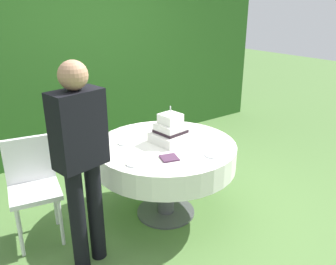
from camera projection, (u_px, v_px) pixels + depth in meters
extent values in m
plane|color=#547A3D|center=(166.00, 212.00, 3.41)|extent=(20.00, 20.00, 0.00)
cube|color=#28561E|center=(72.00, 68.00, 4.63)|extent=(6.09, 0.62, 2.21)
cylinder|color=#4C4C51|center=(166.00, 211.00, 3.41)|extent=(0.56, 0.56, 0.02)
cylinder|color=#4C4C51|center=(166.00, 181.00, 3.28)|extent=(0.16, 0.16, 0.70)
cylinder|color=brown|center=(166.00, 145.00, 3.15)|extent=(1.26, 1.26, 0.03)
cylinder|color=white|center=(166.00, 154.00, 3.19)|extent=(1.29, 1.29, 0.21)
cube|color=white|center=(170.00, 137.00, 3.18)|extent=(0.34, 0.34, 0.09)
cube|color=white|center=(170.00, 128.00, 3.14)|extent=(0.26, 0.26, 0.09)
cube|color=black|center=(170.00, 131.00, 3.15)|extent=(0.26, 0.26, 0.03)
cube|color=white|center=(170.00, 119.00, 3.11)|extent=(0.19, 0.19, 0.09)
sphere|color=#E04C8C|center=(171.00, 124.00, 3.30)|extent=(0.07, 0.07, 0.07)
cylinder|color=silver|center=(170.00, 110.00, 3.08)|extent=(0.01, 0.01, 0.07)
cylinder|color=white|center=(212.00, 155.00, 2.91)|extent=(0.14, 0.14, 0.01)
cylinder|color=white|center=(133.00, 164.00, 2.75)|extent=(0.12, 0.12, 0.01)
cylinder|color=white|center=(191.00, 132.00, 3.42)|extent=(0.11, 0.11, 0.01)
cylinder|color=white|center=(125.00, 143.00, 3.15)|extent=(0.13, 0.13, 0.01)
cube|color=#4C2D47|center=(169.00, 158.00, 2.85)|extent=(0.17, 0.17, 0.01)
cylinder|color=white|center=(20.00, 232.00, 2.75)|extent=(0.03, 0.03, 0.45)
cylinder|color=white|center=(61.00, 222.00, 2.88)|extent=(0.03, 0.03, 0.45)
cylinder|color=white|center=(17.00, 212.00, 3.02)|extent=(0.03, 0.03, 0.45)
cylinder|color=white|center=(55.00, 203.00, 3.15)|extent=(0.03, 0.03, 0.45)
cube|color=white|center=(35.00, 192.00, 2.87)|extent=(0.47, 0.47, 0.04)
cube|color=white|center=(29.00, 159.00, 2.94)|extent=(0.40, 0.11, 0.40)
cylinder|color=black|center=(78.00, 220.00, 2.57)|extent=(0.12, 0.12, 0.85)
cylinder|color=black|center=(95.00, 211.00, 2.68)|extent=(0.12, 0.12, 0.85)
cube|color=black|center=(78.00, 129.00, 2.38)|extent=(0.39, 0.27, 0.55)
sphere|color=#A87A5B|center=(73.00, 75.00, 2.24)|extent=(0.20, 0.20, 0.20)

